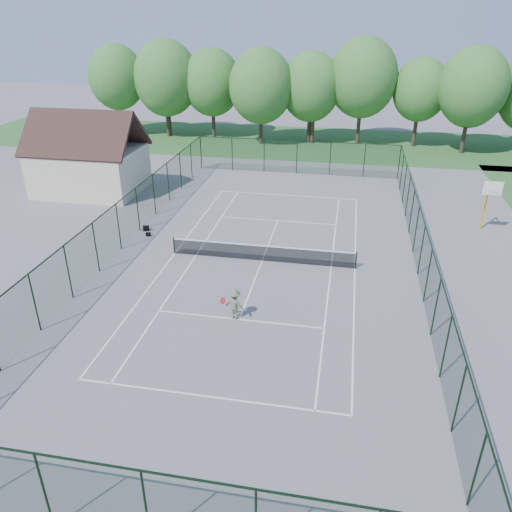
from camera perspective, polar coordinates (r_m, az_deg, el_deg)
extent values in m
plane|color=gray|center=(29.90, 0.71, -0.55)|extent=(140.00, 140.00, 0.00)
cube|color=#366C30|center=(58.04, 5.99, 12.80)|extent=(80.00, 16.00, 0.01)
cube|color=white|center=(40.73, 3.63, 6.94)|extent=(10.97, 0.08, 0.01)
cube|color=white|center=(20.28, -5.36, -15.71)|extent=(10.97, 0.08, 0.01)
cube|color=white|center=(35.65, 2.50, 4.05)|extent=(8.23, 0.08, 0.01)
cube|color=white|center=(24.47, -1.92, -7.25)|extent=(8.23, 0.08, 0.01)
cube|color=white|center=(29.56, 11.24, -1.42)|extent=(0.08, 23.77, 0.01)
cube|color=white|center=(31.21, -9.26, 0.31)|extent=(0.08, 23.77, 0.01)
cube|color=white|center=(29.55, 8.59, -1.21)|extent=(0.08, 23.77, 0.01)
cube|color=white|center=(30.80, -6.85, 0.10)|extent=(0.08, 23.77, 0.01)
cube|color=white|center=(29.90, 0.71, -0.54)|extent=(0.08, 12.80, 0.01)
cylinder|color=black|center=(30.98, -9.36, 1.22)|extent=(0.08, 0.08, 1.10)
cylinder|color=black|center=(29.32, 11.36, -0.48)|extent=(0.08, 0.08, 1.10)
cube|color=black|center=(29.68, 0.71, 0.31)|extent=(11.00, 0.02, 0.96)
cube|color=white|center=(29.46, 0.72, 1.18)|extent=(11.00, 0.05, 0.07)
cube|color=#17331C|center=(46.09, 4.68, 11.19)|extent=(18.00, 0.02, 3.00)
cube|color=#17331C|center=(15.32, -12.43, -26.48)|extent=(18.00, 0.02, 3.00)
cube|color=#17331C|center=(29.23, 18.37, 0.62)|extent=(0.02, 36.00, 3.00)
cube|color=#17331C|center=(31.91, -15.43, 3.23)|extent=(0.02, 36.00, 3.00)
cube|color=black|center=(45.72, 4.75, 13.00)|extent=(18.00, 0.05, 0.05)
cube|color=black|center=(14.17, -13.07, -22.79)|extent=(18.00, 0.05, 0.05)
cube|color=black|center=(28.65, 18.80, 3.32)|extent=(0.05, 36.00, 0.05)
cube|color=black|center=(31.38, -15.75, 5.74)|extent=(0.05, 36.00, 0.05)
cube|color=beige|center=(43.31, -18.42, 9.27)|extent=(8.00, 6.00, 3.50)
cube|color=#3F2720|center=(43.83, -18.12, 13.92)|extent=(8.60, 3.27, 3.27)
cube|color=#3F2720|center=(41.27, -20.04, 12.92)|extent=(8.60, 3.27, 3.27)
cylinder|color=#3E2D22|center=(61.14, -10.07, 15.26)|extent=(0.40, 0.40, 4.20)
ellipsoid|color=#478637|center=(60.53, -10.37, 18.88)|extent=(6.40, 6.40, 7.40)
cylinder|color=#3E2D22|center=(57.59, 6.09, 14.83)|extent=(0.40, 0.40, 4.20)
ellipsoid|color=#478637|center=(56.94, 6.29, 18.67)|extent=(6.40, 6.40, 7.40)
cylinder|color=#3E2D22|center=(58.64, 22.80, 13.19)|extent=(0.40, 0.40, 4.20)
ellipsoid|color=#478637|center=(58.00, 23.49, 16.91)|extent=(6.40, 6.40, 7.40)
cylinder|color=#E5AE07|center=(37.05, 24.72, 5.36)|extent=(0.12, 0.12, 3.50)
cube|color=#E5AE07|center=(36.15, 25.35, 7.47)|extent=(0.08, 0.90, 0.08)
cube|color=white|center=(35.78, 25.45, 7.01)|extent=(1.20, 0.05, 0.90)
torus|color=#C35611|center=(35.61, 25.48, 6.66)|extent=(0.48, 0.48, 0.02)
cube|color=black|center=(34.75, -12.44, 3.11)|extent=(0.49, 0.40, 0.34)
cube|color=black|center=(33.90, -12.21, 2.44)|extent=(0.33, 0.23, 0.24)
imported|color=#63694D|center=(24.16, -2.42, -5.53)|extent=(1.13, 0.82, 1.58)
sphere|color=#B7CF3F|center=(24.28, 0.46, -5.26)|extent=(0.07, 0.07, 0.07)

